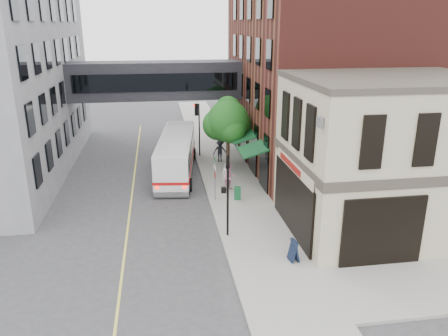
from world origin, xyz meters
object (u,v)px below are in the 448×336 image
object	(u,v)px
newspaper_box	(237,193)
pedestrian_c	(220,151)
bus	(177,153)
pedestrian_a	(227,175)
pedestrian_b	(230,177)
sandwich_board	(294,250)

from	to	relation	value
newspaper_box	pedestrian_c	bearing A→B (deg)	97.43
bus	pedestrian_c	bearing A→B (deg)	28.24
pedestrian_a	pedestrian_b	size ratio (longest dim) A/B	1.00
bus	newspaper_box	xyz separation A→B (m)	(3.57, -6.27, -1.05)
pedestrian_c	newspaper_box	world-z (taller)	pedestrian_c
pedestrian_c	newspaper_box	distance (m)	8.23
pedestrian_b	sandwich_board	size ratio (longest dim) A/B	1.69
pedestrian_b	pedestrian_c	size ratio (longest dim) A/B	1.00
sandwich_board	pedestrian_a	bearing A→B (deg)	91.39
pedestrian_a	pedestrian_b	bearing A→B (deg)	-47.89
bus	pedestrian_b	bearing A→B (deg)	-53.53
pedestrian_c	sandwich_board	xyz separation A→B (m)	(1.20, -16.19, -0.37)
pedestrian_b	newspaper_box	distance (m)	1.83
pedestrian_b	pedestrian_c	distance (m)	6.48
bus	pedestrian_c	distance (m)	4.16
newspaper_box	sandwich_board	xyz separation A→B (m)	(1.26, -7.98, 0.12)
pedestrian_c	sandwich_board	size ratio (longest dim) A/B	1.69
pedestrian_a	sandwich_board	distance (m)	10.22
pedestrian_c	sandwich_board	distance (m)	16.24
bus	pedestrian_b	size ratio (longest dim) A/B	6.01
bus	pedestrian_c	xyz separation A→B (m)	(3.63, 1.95, -0.56)
pedestrian_a	newspaper_box	distance (m)	2.19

